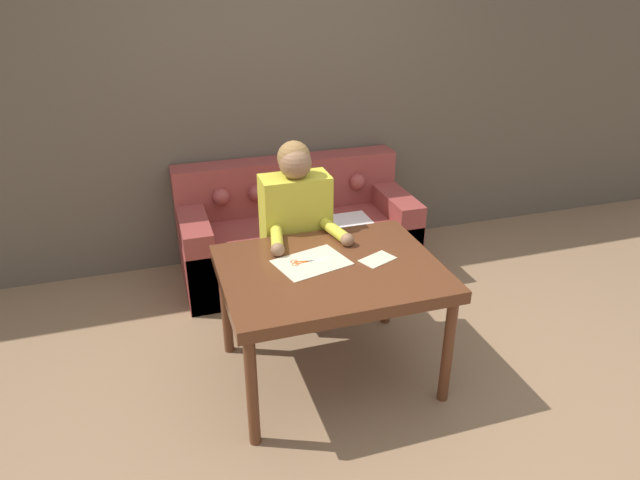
{
  "coord_description": "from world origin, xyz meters",
  "views": [
    {
      "loc": [
        -1.02,
        -2.44,
        2.22
      ],
      "look_at": [
        -0.17,
        0.26,
        0.82
      ],
      "focal_mm": 32.0,
      "sensor_mm": 36.0,
      "label": 1
    }
  ],
  "objects_px": {
    "dining_table": "(331,279)",
    "scissors": "(304,262)",
    "couch": "(296,234)",
    "person": "(296,237)"
  },
  "relations": [
    {
      "from": "dining_table",
      "to": "scissors",
      "type": "bearing_deg",
      "value": 143.75
    },
    {
      "from": "couch",
      "to": "scissors",
      "type": "distance_m",
      "value": 1.3
    },
    {
      "from": "scissors",
      "to": "dining_table",
      "type": "bearing_deg",
      "value": -36.25
    },
    {
      "from": "person",
      "to": "dining_table",
      "type": "bearing_deg",
      "value": -86.7
    },
    {
      "from": "dining_table",
      "to": "person",
      "type": "height_order",
      "value": "person"
    },
    {
      "from": "person",
      "to": "scissors",
      "type": "bearing_deg",
      "value": -100.47
    },
    {
      "from": "couch",
      "to": "person",
      "type": "xyz_separation_m",
      "value": [
        -0.19,
        -0.7,
        0.33
      ]
    },
    {
      "from": "dining_table",
      "to": "person",
      "type": "bearing_deg",
      "value": 93.3
    },
    {
      "from": "person",
      "to": "scissors",
      "type": "height_order",
      "value": "person"
    },
    {
      "from": "dining_table",
      "to": "person",
      "type": "distance_m",
      "value": 0.59
    }
  ]
}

